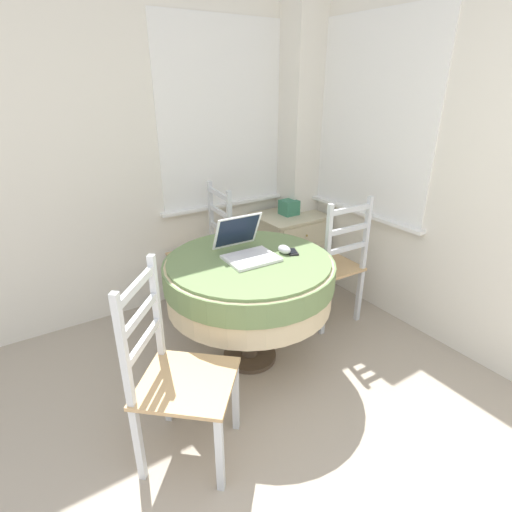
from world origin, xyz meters
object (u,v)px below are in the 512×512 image
Objects in this scene: dining_chair_near_back_window at (205,254)px; corner_cabinet at (289,248)px; laptop at (246,248)px; dining_chair_near_right_window at (332,265)px; dining_chair_camera_near at (176,377)px; storage_box at (289,207)px; computer_mouse at (284,249)px; round_dining_table at (249,279)px; cell_phone at (292,252)px.

corner_cabinet is (0.85, -0.01, -0.14)m from dining_chair_near_back_window.
laptop is 1.29m from corner_cabinet.
corner_cabinet is at bearing -0.36° from dining_chair_near_back_window.
dining_chair_near_right_window is 1.57m from dining_chair_camera_near.
corner_cabinet is (0.14, 0.71, -0.14)m from dining_chair_near_right_window.
dining_chair_near_right_window is at bearing -100.98° from storage_box.
dining_chair_near_back_window is 1.01m from dining_chair_near_right_window.
computer_mouse is 1.11m from storage_box.
round_dining_table is 0.81m from dining_chair_near_right_window.
storage_box is at bearing 0.53° from dining_chair_near_back_window.
dining_chair_near_back_window and dining_chair_near_right_window have the same top height.
dining_chair_near_right_window is 1.00× the size of dining_chair_camera_near.
laptop is 0.56× the size of corner_cabinet.
computer_mouse is 1.05m from dining_chair_camera_near.
round_dining_table is 0.32m from cell_phone.
dining_chair_near_back_window reaches higher than computer_mouse.
dining_chair_camera_near reaches higher than corner_cabinet.
cell_phone is 0.12× the size of dining_chair_near_right_window.
storage_box is at bearing 39.58° from laptop.
dining_chair_near_back_window and dining_chair_camera_near have the same top height.
laptop reaches higher than round_dining_table.
computer_mouse is at bearing -22.43° from laptop.
round_dining_table is 0.20m from laptop.
dining_chair_near_back_window is at bearing 83.91° from round_dining_table.
storage_box is (0.70, 0.86, -0.06)m from computer_mouse.
dining_chair_camera_near is (-0.69, -0.49, -0.33)m from laptop.
dining_chair_near_back_window is 1.55× the size of corner_cabinet.
cell_phone is at bearing -22.47° from laptop.
round_dining_table is at bearing 32.91° from dining_chair_camera_near.
corner_cabinet is at bearing 52.91° from cell_phone.
laptop is (0.01, 0.04, 0.19)m from round_dining_table.
cell_phone is 0.94m from dining_chair_near_back_window.
dining_chair_camera_near is at bearing -142.61° from corner_cabinet.
laptop is 0.30m from cell_phone.
dining_chair_near_right_window is at bearing 6.07° from round_dining_table.
dining_chair_camera_near is at bearing -144.88° from laptop.
laptop is at bearing -177.03° from dining_chair_near_right_window.
laptop is at bearing 35.12° from dining_chair_camera_near.
cell_phone is 0.60m from dining_chair_near_right_window.
round_dining_table is at bearing -139.63° from corner_cabinet.
cell_phone is 0.12× the size of dining_chair_near_back_window.
storage_box reaches higher than cell_phone.
computer_mouse is at bearing 157.35° from cell_phone.
laptop is at bearing 157.57° from computer_mouse.
round_dining_table reaches higher than corner_cabinet.
dining_chair_near_right_window reaches higher than storage_box.
laptop is 2.53× the size of storage_box.
dining_chair_camera_near is (-1.48, -0.53, 0.00)m from dining_chair_near_right_window.
dining_chair_camera_near is 1.55× the size of corner_cabinet.
computer_mouse is at bearing -129.20° from storage_box.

